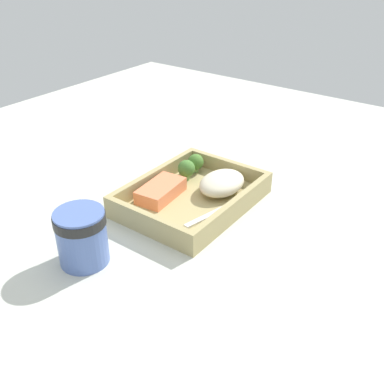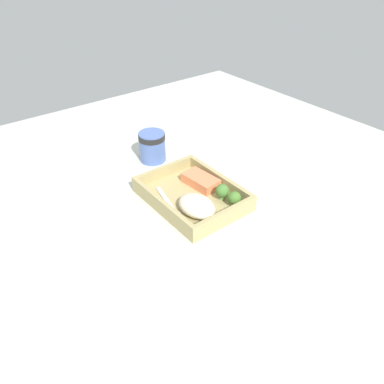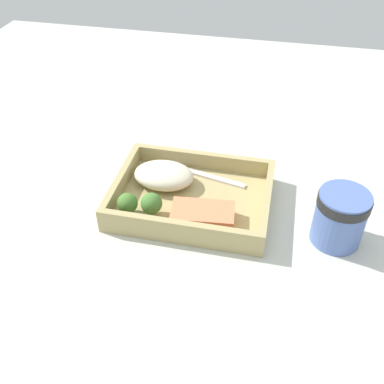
# 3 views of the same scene
# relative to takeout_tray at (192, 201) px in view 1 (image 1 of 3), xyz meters

# --- Properties ---
(ground_plane) EXTENTS (1.60, 1.60, 0.02)m
(ground_plane) POSITION_rel_takeout_tray_xyz_m (0.00, 0.00, -0.02)
(ground_plane) COLOR beige
(takeout_tray) EXTENTS (0.27, 0.20, 0.01)m
(takeout_tray) POSITION_rel_takeout_tray_xyz_m (0.00, 0.00, 0.00)
(takeout_tray) COLOR tan
(takeout_tray) RESTS_ON ground_plane
(tray_rim) EXTENTS (0.27, 0.20, 0.03)m
(tray_rim) POSITION_rel_takeout_tray_xyz_m (0.00, 0.00, 0.02)
(tray_rim) COLOR tan
(tray_rim) RESTS_ON takeout_tray
(salmon_fillet) EXTENTS (0.11, 0.07, 0.03)m
(salmon_fillet) POSITION_rel_takeout_tray_xyz_m (-0.03, 0.05, 0.02)
(salmon_fillet) COLOR #F27F53
(salmon_fillet) RESTS_ON takeout_tray
(mashed_potatoes) EXTENTS (0.11, 0.08, 0.04)m
(mashed_potatoes) POSITION_rel_takeout_tray_xyz_m (0.06, -0.03, 0.03)
(mashed_potatoes) COLOR beige
(mashed_potatoes) RESTS_ON takeout_tray
(broccoli_floret_1) EXTENTS (0.03, 0.03, 0.04)m
(broccoli_floret_1) POSITION_rel_takeout_tray_xyz_m (0.10, 0.06, 0.03)
(broccoli_floret_1) COLOR #84AB64
(broccoli_floret_1) RESTS_ON takeout_tray
(broccoli_floret_2) EXTENTS (0.04, 0.04, 0.04)m
(broccoli_floret_2) POSITION_rel_takeout_tray_xyz_m (0.06, 0.06, 0.03)
(broccoli_floret_2) COLOR #739F58
(broccoli_floret_2) RESTS_ON takeout_tray
(fork) EXTENTS (0.16, 0.05, 0.00)m
(fork) POSITION_rel_takeout_tray_xyz_m (0.00, -0.07, 0.01)
(fork) COLOR silver
(fork) RESTS_ON takeout_tray
(paper_cup) EXTENTS (0.08, 0.08, 0.09)m
(paper_cup) POSITION_rel_takeout_tray_xyz_m (-0.24, 0.04, 0.05)
(paper_cup) COLOR #516CB0
(paper_cup) RESTS_ON ground_plane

